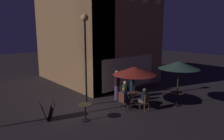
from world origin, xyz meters
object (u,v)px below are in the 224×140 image
object	(u,v)px
patio_umbrella_1	(179,65)
patron_standing_3	(117,85)
cafe_chair_0	(124,93)
patron_standing_4	(132,81)
menu_sandwich_board	(47,111)
cafe_table_0	(134,96)
patron_seated_0	(126,91)
cafe_chair_1	(123,100)
cafe_chair_2	(146,101)
patron_seated_1	(125,97)
patio_umbrella_0	(134,71)
cafe_table_2	(85,110)
cafe_table_1	(177,96)
patron_seated_2	(144,97)
street_lamp_near_corner	(85,39)

from	to	relation	value
patio_umbrella_1	patron_standing_3	xyz separation A→B (m)	(-1.82, 2.87, -1.36)
cafe_chair_0	patron_standing_4	distance (m)	1.70
menu_sandwich_board	patio_umbrella_1	world-z (taller)	patio_umbrella_1
cafe_table_0	menu_sandwich_board	bearing A→B (deg)	161.72
patron_seated_0	patron_standing_3	distance (m)	0.78
cafe_chair_1	cafe_chair_2	world-z (taller)	cafe_chair_1
cafe_chair_0	cafe_chair_2	distance (m)	1.64
patron_seated_1	patron_standing_3	bearing A→B (deg)	60.34
patio_umbrella_0	patron_seated_0	xyz separation A→B (m)	(0.05, 0.68, -1.26)
menu_sandwich_board	cafe_table_2	size ratio (longest dim) A/B	1.08
cafe_table_1	cafe_chair_1	xyz separation A→B (m)	(-2.75, 1.40, 0.06)
cafe_table_2	patron_seated_1	distance (m)	2.29
cafe_table_1	cafe_table_0	bearing A→B (deg)	142.90
cafe_chair_1	patron_seated_1	world-z (taller)	patron_seated_1
patio_umbrella_0	patio_umbrella_1	size ratio (longest dim) A/B	0.93
patron_standing_3	patron_standing_4	distance (m)	1.47
cafe_chair_1	cafe_chair_2	xyz separation A→B (m)	(0.88, -0.78, -0.04)
cafe_table_2	patron_standing_3	xyz separation A→B (m)	(3.05, 1.25, 0.37)
cafe_table_1	patron_standing_3	xyz separation A→B (m)	(-1.82, 2.87, 0.37)
patron_seated_2	patio_umbrella_1	bearing A→B (deg)	-113.45
cafe_table_0	patron_standing_3	size ratio (longest dim) A/B	0.44
cafe_table_0	patron_seated_2	xyz separation A→B (m)	(0.02, -0.68, 0.11)
patio_umbrella_0	patron_standing_4	xyz separation A→B (m)	(1.52, 1.63, -1.10)
patio_umbrella_1	patron_seated_1	size ratio (longest dim) A/B	2.05
cafe_chair_2	patron_standing_3	xyz separation A→B (m)	(0.04, 2.26, 0.35)
street_lamp_near_corner	patron_seated_2	world-z (taller)	street_lamp_near_corner
menu_sandwich_board	patron_seated_2	bearing A→B (deg)	-13.47
cafe_table_1	patron_standing_4	world-z (taller)	patron_standing_4
cafe_table_0	cafe_chair_2	world-z (taller)	cafe_chair_2
cafe_chair_0	cafe_table_1	bearing A→B (deg)	42.91
patio_umbrella_0	patron_seated_1	world-z (taller)	patio_umbrella_0
cafe_table_0	patron_seated_2	bearing A→B (deg)	-88.46
cafe_table_1	cafe_table_2	bearing A→B (deg)	161.56
cafe_chair_0	street_lamp_near_corner	bearing A→B (deg)	-113.01
cafe_table_0	patron_seated_0	world-z (taller)	patron_seated_0
cafe_chair_0	cafe_table_0	bearing A→B (deg)	0.00
patron_seated_2	cafe_chair_0	bearing A→B (deg)	-2.97
street_lamp_near_corner	patio_umbrella_1	xyz separation A→B (m)	(3.74, -3.22, -1.39)
cafe_table_2	cafe_chair_0	size ratio (longest dim) A/B	0.83
cafe_table_1	patron_seated_0	xyz separation A→B (m)	(-1.84, 2.11, 0.19)
cafe_table_0	patron_seated_1	world-z (taller)	patron_seated_1
cafe_chair_1	patron_seated_1	bearing A→B (deg)	-0.00
cafe_chair_1	cafe_chair_2	bearing A→B (deg)	-43.48
menu_sandwich_board	cafe_chair_0	size ratio (longest dim) A/B	0.89
cafe_chair_0	patio_umbrella_0	bearing A→B (deg)	0.00
cafe_table_0	cafe_table_2	bearing A→B (deg)	176.24
patio_umbrella_1	patron_standing_3	world-z (taller)	patio_umbrella_1
street_lamp_near_corner	menu_sandwich_board	distance (m)	4.03
street_lamp_near_corner	patron_seated_0	bearing A→B (deg)	-30.36
cafe_chair_1	patron_standing_4	xyz separation A→B (m)	(2.38, 1.66, 0.30)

